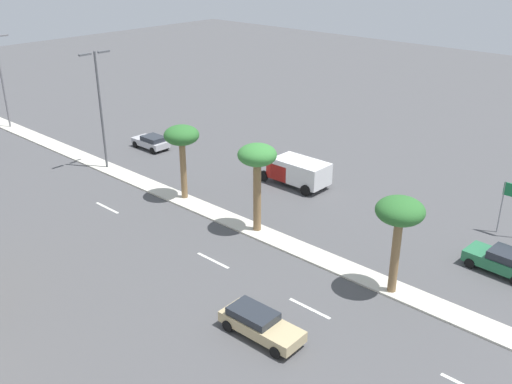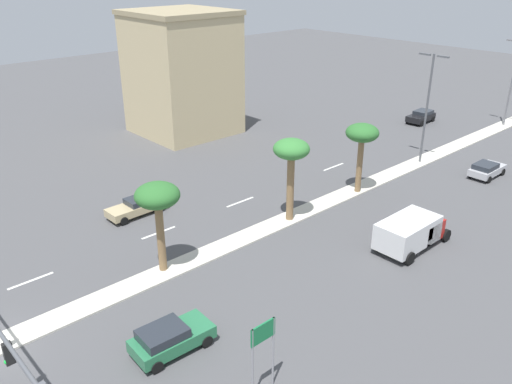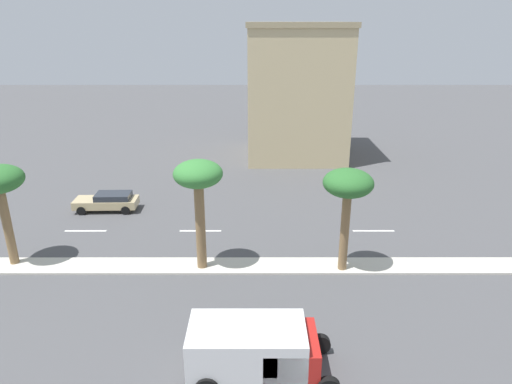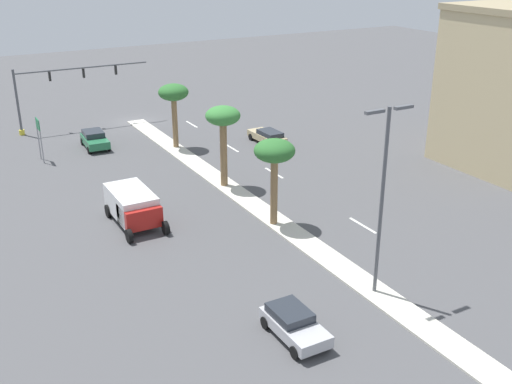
# 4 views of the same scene
# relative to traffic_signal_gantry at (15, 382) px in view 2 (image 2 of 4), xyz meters

# --- Properties ---
(ground_plane) EXTENTS (160.00, 160.00, 0.00)m
(ground_plane) POSITION_rel_traffic_signal_gantry_xyz_m (-8.08, 30.27, -4.17)
(ground_plane) COLOR #4C4C4F
(median_curb) EXTENTS (1.80, 75.94, 0.12)m
(median_curb) POSITION_rel_traffic_signal_gantry_xyz_m (-8.08, 38.71, -4.11)
(median_curb) COLOR beige
(median_curb) RESTS_ON ground
(lane_stripe_trailing) EXTENTS (0.20, 2.80, 0.01)m
(lane_stripe_trailing) POSITION_rel_traffic_signal_gantry_xyz_m (-12.88, 4.73, -4.17)
(lane_stripe_trailing) COLOR silver
(lane_stripe_trailing) RESTS_ON ground
(lane_stripe_left) EXTENTS (0.20, 2.80, 0.01)m
(lane_stripe_left) POSITION_rel_traffic_signal_gantry_xyz_m (-12.88, 13.93, -4.17)
(lane_stripe_left) COLOR silver
(lane_stripe_left) RESTS_ON ground
(lane_stripe_near) EXTENTS (0.20, 2.80, 0.01)m
(lane_stripe_near) POSITION_rel_traffic_signal_gantry_xyz_m (-12.88, 21.69, -4.17)
(lane_stripe_near) COLOR silver
(lane_stripe_near) RESTS_ON ground
(lane_stripe_mid) EXTENTS (0.20, 2.80, 0.01)m
(lane_stripe_mid) POSITION_rel_traffic_signal_gantry_xyz_m (-12.88, 33.37, -4.17)
(lane_stripe_mid) COLOR silver
(lane_stripe_mid) RESTS_ON ground
(traffic_signal_gantry) EXTENTS (13.63, 0.53, 6.51)m
(traffic_signal_gantry) POSITION_rel_traffic_signal_gantry_xyz_m (0.00, 0.00, 0.00)
(traffic_signal_gantry) COLOR #515459
(traffic_signal_gantry) RESTS_ON ground
(directional_road_sign) EXTENTS (0.10, 1.39, 3.79)m
(directional_road_sign) POSITION_rel_traffic_signal_gantry_xyz_m (3.26, 9.20, -1.45)
(directional_road_sign) COLOR gray
(directional_road_sign) RESTS_ON ground
(commercial_building) EXTENTS (10.14, 9.94, 13.20)m
(commercial_building) POSITION_rel_traffic_signal_gantry_xyz_m (-31.62, 29.51, 2.44)
(commercial_building) COLOR #C6B284
(commercial_building) RESTS_ON ground
(palm_tree_leading) EXTENTS (2.74, 2.74, 5.88)m
(palm_tree_leading) POSITION_rel_traffic_signal_gantry_xyz_m (-8.38, 11.42, 0.82)
(palm_tree_leading) COLOR olive
(palm_tree_leading) RESTS_ON median_curb
(palm_tree_center) EXTENTS (2.65, 2.65, 6.30)m
(palm_tree_center) POSITION_rel_traffic_signal_gantry_xyz_m (-7.94, 22.36, 1.13)
(palm_tree_center) COLOR olive
(palm_tree_center) RESTS_ON median_curb
(palm_tree_near) EXTENTS (2.70, 2.70, 5.88)m
(palm_tree_near) POSITION_rel_traffic_signal_gantry_xyz_m (-7.70, 30.31, 0.83)
(palm_tree_near) COLOR olive
(palm_tree_near) RESTS_ON median_curb
(street_lamp_near) EXTENTS (2.90, 0.24, 10.23)m
(street_lamp_near) POSITION_rel_traffic_signal_gantry_xyz_m (-8.03, 40.45, 1.91)
(street_lamp_near) COLOR #515459
(street_lamp_near) RESTS_ON median_curb
(sedan_silver_right) EXTENTS (1.93, 3.87, 1.34)m
(sedan_silver_right) POSITION_rel_traffic_signal_gantry_xyz_m (-2.04, 41.68, -3.45)
(sedan_silver_right) COLOR #B2B2B7
(sedan_silver_right) RESTS_ON ground
(sedan_black_mid) EXTENTS (2.20, 4.09, 1.39)m
(sedan_black_mid) POSITION_rel_traffic_signal_gantry_xyz_m (-15.43, 52.56, -3.42)
(sedan_black_mid) COLOR black
(sedan_black_mid) RESTS_ON ground
(sedan_tan_front) EXTENTS (1.95, 4.63, 1.34)m
(sedan_tan_front) POSITION_rel_traffic_signal_gantry_xyz_m (-16.49, 14.43, -3.44)
(sedan_tan_front) COLOR tan
(sedan_tan_front) RESTS_ON ground
(sedan_green_rear) EXTENTS (2.20, 4.20, 1.50)m
(sedan_green_rear) POSITION_rel_traffic_signal_gantry_xyz_m (-1.84, 7.61, -3.38)
(sedan_green_rear) COLOR #287047
(sedan_green_rear) RESTS_ON ground
(box_truck) EXTENTS (2.74, 5.79, 2.23)m
(box_truck) POSITION_rel_traffic_signal_gantry_xyz_m (0.43, 25.53, -2.91)
(box_truck) COLOR #B21E19
(box_truck) RESTS_ON ground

